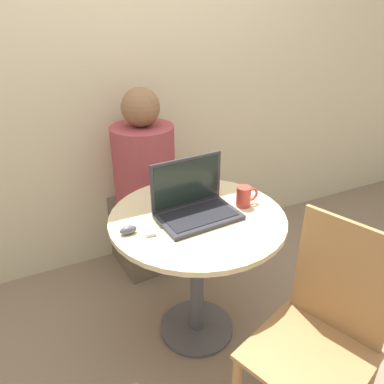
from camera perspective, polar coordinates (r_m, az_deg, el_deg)
The scene contains 9 objects.
ground_plane at distance 2.18m, azimuth 0.70°, elevation -20.03°, with size 12.00×12.00×0.00m, color #7F6B56.
back_wall at distance 2.35m, azimuth -9.63°, elevation 19.33°, with size 7.00×0.05×2.60m.
round_table at distance 1.82m, azimuth 0.80°, elevation -7.84°, with size 0.82×0.82×0.72m.
laptop at distance 1.71m, azimuth 0.38°, elevation -1.84°, with size 0.38×0.25×0.26m.
cell_phone at distance 1.63m, azimuth -6.72°, elevation -5.64°, with size 0.06×0.11×0.02m.
computer_mouse at distance 1.61m, azimuth -9.69°, elevation -5.72°, with size 0.08×0.04×0.04m.
coffee_cup at distance 1.81m, azimuth 7.99°, elevation -0.65°, with size 0.12×0.07×0.10m.
chair_empty at distance 1.57m, azimuth 18.76°, elevation -20.44°, with size 0.51×0.51×0.93m.
person_seated at distance 2.39m, azimuth -7.60°, elevation -0.83°, with size 0.39×0.58×1.19m.
Camera 1 is at (-0.68, -1.33, 1.60)m, focal length 35.00 mm.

